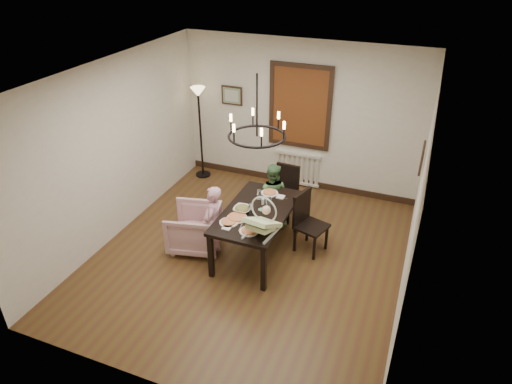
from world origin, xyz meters
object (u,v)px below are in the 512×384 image
Objects in this scene: armchair at (194,228)px; baby_bouncer at (262,221)px; seated_man at (272,200)px; dining_table at (257,216)px; elderly_woman at (214,228)px; drinking_glass at (251,209)px; chair_far at (283,193)px; chair_right at (312,223)px; floor_lamp at (201,134)px.

baby_bouncer is at bearing 64.09° from armchair.
armchair is 0.82× the size of seated_man.
dining_table is at bearing 127.72° from baby_bouncer.
baby_bouncer is at bearing -60.84° from dining_table.
armchair is 0.41m from elderly_woman.
chair_far is at bearing 85.17° from drinking_glass.
seated_man is 1.66× the size of baby_bouncer.
drinking_glass is (0.00, -0.92, 0.37)m from seated_man.
chair_right is 0.55× the size of floor_lamp.
baby_bouncer is 0.53m from drinking_glass.
baby_bouncer is at bearing 168.70° from chair_right.
chair_far is (0.05, 1.12, -0.21)m from dining_table.
armchair is (-1.72, -0.59, -0.14)m from chair_right.
elderly_woman is at bearing 58.23° from seated_man.
floor_lamp reaches higher than seated_man.
baby_bouncer is at bearing 63.84° from elderly_woman.
dining_table is 0.20m from drinking_glass.
chair_right is 1.10m from baby_bouncer.
dining_table is 0.63m from baby_bouncer.
seated_man is 0.52× the size of floor_lamp.
dining_table is 2.89× the size of baby_bouncer.
dining_table is 1.74× the size of seated_man.
dining_table reaches higher than armchair.
dining_table is at bearing 89.52° from armchair.
floor_lamp is (-2.26, 2.53, -0.05)m from baby_bouncer.
floor_lamp reaches higher than baby_bouncer.
chair_far is at bearing 60.74° from chair_right.
elderly_woman is 6.25× the size of drinking_glass.
baby_bouncer reaches higher than seated_man.
chair_right is 1.05× the size of seated_man.
baby_bouncer is at bearing 97.58° from seated_man.
seated_man is (-0.11, -0.29, -0.00)m from chair_far.
seated_man is at bearing -32.01° from floor_lamp.
seated_man is at bearing -106.46° from chair_far.
chair_right is at bearing 144.19° from seated_man.
floor_lamp is at bearing -161.26° from elderly_woman.
armchair is at bearing 42.57° from seated_man.
chair_right is 1.73× the size of baby_bouncer.
seated_man is at bearing 126.12° from armchair.
elderly_woman is at bearing -153.78° from dining_table.
armchair is 2.53m from floor_lamp.
dining_table is at bearing 133.88° from chair_right.
armchair is 1.35× the size of baby_bouncer.
elderly_woman is at bearing 174.88° from baby_bouncer.
armchair is at bearing -112.99° from elderly_woman.
floor_lamp is (-1.40, 2.32, 0.41)m from elderly_woman.
floor_lamp is (-2.73, 1.66, 0.41)m from chair_right.
chair_right reaches higher than chair_far.
dining_table is 0.86m from chair_right.
floor_lamp is (-1.92, 1.20, 0.43)m from seated_man.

